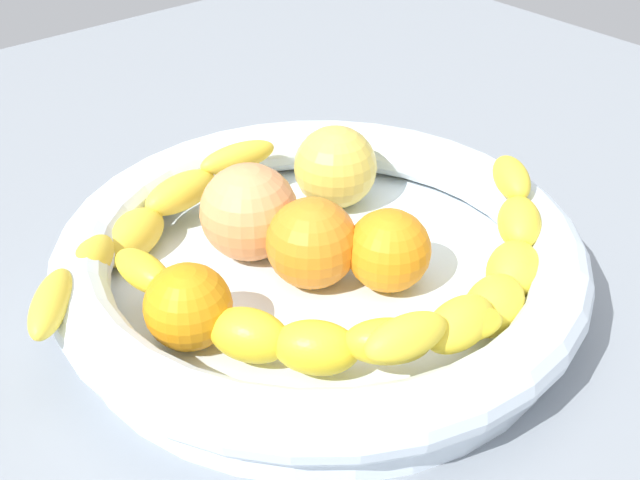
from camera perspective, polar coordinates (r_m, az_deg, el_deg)
kitchen_counter at (r=58.16cm, az=0.00°, el=-5.13°), size 120.00×120.00×3.00cm
fruit_bowl at (r=55.46cm, az=0.00°, el=-1.54°), size 35.32×35.32×5.73cm
banana_draped_left at (r=52.16cm, az=11.74°, el=-2.19°), size 22.96×11.96×5.12cm
banana_draped_right at (r=48.07cm, az=-2.35°, el=-5.90°), size 14.97×20.82×4.11cm
banana_arching_top at (r=57.67cm, az=-12.30°, el=0.81°), size 24.72×12.36×4.78cm
orange_front at (r=54.01cm, az=4.76°, el=-0.72°), size 5.56×5.56×5.56cm
orange_mid_left at (r=53.87cm, az=-0.38°, el=-0.35°), size 6.10×6.10×6.10cm
orange_mid_right at (r=49.95cm, az=-9.14°, el=-4.51°), size 5.35×5.35×5.35cm
apple_yellow at (r=62.65cm, az=1.07°, el=5.05°), size 6.32×6.32×6.32cm
peach_blush at (r=56.83cm, az=-4.92°, el=1.93°), size 6.80×6.80×6.80cm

